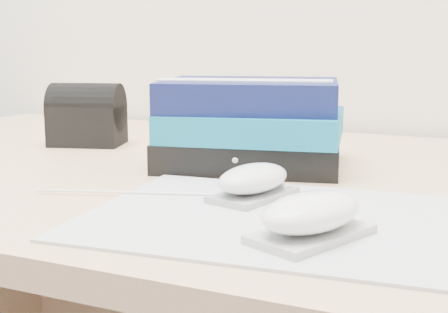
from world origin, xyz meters
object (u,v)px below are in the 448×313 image
at_px(pouch, 87,115).
at_px(mouse_rear, 253,181).
at_px(mouse_front, 312,216).
at_px(book_stack, 252,124).

bearing_deg(pouch, mouse_rear, -30.72).
bearing_deg(pouch, mouse_front, -35.13).
xyz_separation_m(mouse_rear, book_stack, (-0.07, 0.18, 0.04)).
xyz_separation_m(mouse_rear, mouse_front, (0.10, -0.11, 0.00)).
bearing_deg(mouse_rear, book_stack, 112.24).
bearing_deg(pouch, book_stack, -9.02).
height_order(book_stack, pouch, book_stack).
relative_size(mouse_front, pouch, 0.95).
relative_size(book_stack, pouch, 2.10).
bearing_deg(mouse_front, pouch, 144.87).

